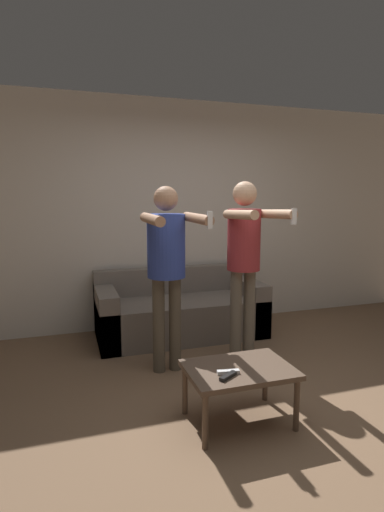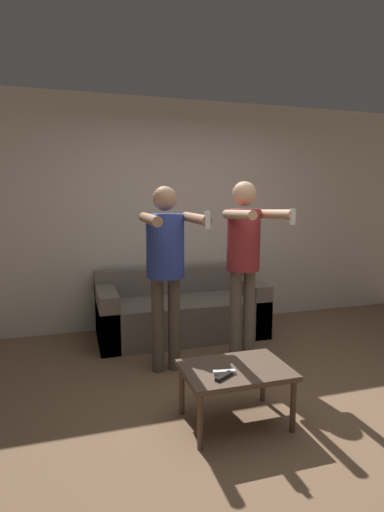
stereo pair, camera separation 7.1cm
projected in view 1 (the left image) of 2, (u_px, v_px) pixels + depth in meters
The scene contains 8 objects.
ground_plane at pixel (260, 408), 2.99m from camera, with size 14.00×14.00×0.00m, color brown.
wall_back at pixel (179, 215), 4.86m from camera, with size 6.40×0.06×2.70m.
couch at pixel (180, 312), 4.55m from camera, with size 1.86×0.83×0.74m.
person_standing_left at pixel (167, 256), 3.48m from camera, with size 0.45×0.77×1.66m.
person_standing_right at pixel (245, 250), 3.70m from camera, with size 0.43×0.73×1.71m.
coffee_table at pixel (239, 374), 2.76m from camera, with size 0.73×0.52×0.40m.
remote_near at pixel (228, 376), 2.59m from camera, with size 0.15×0.11×0.02m.
remote_far at pixel (228, 372), 2.65m from camera, with size 0.15×0.06×0.02m.
Camera 1 is at (-1.34, -2.50, 1.57)m, focal length 28.00 mm.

